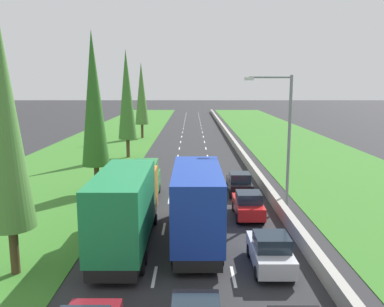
# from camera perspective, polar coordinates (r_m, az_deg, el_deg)

# --- Properties ---
(ground_plane) EXTENTS (300.00, 300.00, 0.00)m
(ground_plane) POSITION_cam_1_polar(r_m,az_deg,el_deg) (62.27, -0.11, 2.02)
(ground_plane) COLOR #28282B
(ground_plane) RESTS_ON ground
(grass_verge_left) EXTENTS (14.00, 140.00, 0.04)m
(grass_verge_left) POSITION_cam_1_polar(r_m,az_deg,el_deg) (63.53, -11.60, 2.00)
(grass_verge_left) COLOR #387528
(grass_verge_left) RESTS_ON ground
(grass_verge_right) EXTENTS (14.00, 140.00, 0.04)m
(grass_verge_right) POSITION_cam_1_polar(r_m,az_deg,el_deg) (63.92, 12.87, 2.00)
(grass_verge_right) COLOR #387528
(grass_verge_right) RESTS_ON ground
(median_barrier) EXTENTS (0.44, 120.00, 0.85)m
(median_barrier) POSITION_cam_1_polar(r_m,az_deg,el_deg) (62.49, 5.13, 2.40)
(median_barrier) COLOR #9E9B93
(median_barrier) RESTS_ON ground
(lane_markings) EXTENTS (3.64, 116.00, 0.01)m
(lane_markings) POSITION_cam_1_polar(r_m,az_deg,el_deg) (62.27, -0.11, 2.03)
(lane_markings) COLOR white
(lane_markings) RESTS_ON ground
(silver_hatchback_right_lane) EXTENTS (1.74, 3.90, 1.72)m
(silver_hatchback_right_lane) POSITION_cam_1_polar(r_m,az_deg,el_deg) (19.43, 10.79, -13.37)
(silver_hatchback_right_lane) COLOR silver
(silver_hatchback_right_lane) RESTS_ON ground
(red_hatchback_right_lane) EXTENTS (1.74, 3.90, 1.72)m
(red_hatchback_right_lane) POSITION_cam_1_polar(r_m,az_deg,el_deg) (26.15, 7.73, -7.17)
(red_hatchback_right_lane) COLOR red
(red_hatchback_right_lane) RESTS_ON ground
(black_hatchback_right_lane) EXTENTS (1.74, 3.90, 1.72)m
(black_hatchback_right_lane) POSITION_cam_1_polar(r_m,az_deg,el_deg) (31.47, 6.50, -4.22)
(black_hatchback_right_lane) COLOR black
(black_hatchback_right_lane) RESTS_ON ground
(green_box_truck_left_lane) EXTENTS (2.46, 9.40, 4.18)m
(green_box_truck_left_lane) POSITION_cam_1_polar(r_m,az_deg,el_deg) (21.19, -9.40, -7.47)
(green_box_truck_left_lane) COLOR black
(green_box_truck_left_lane) RESTS_ON ground
(green_van_left_lane) EXTENTS (1.96, 4.90, 2.82)m
(green_van_left_lane) POSITION_cam_1_polar(r_m,az_deg,el_deg) (30.17, -6.81, -3.74)
(green_van_left_lane) COLOR #237A33
(green_van_left_lane) RESTS_ON ground
(blue_box_truck_centre_lane) EXTENTS (2.46, 9.40, 4.18)m
(blue_box_truck_centre_lane) POSITION_cam_1_polar(r_m,az_deg,el_deg) (21.81, 0.50, -6.83)
(blue_box_truck_centre_lane) COLOR black
(blue_box_truck_centre_lane) RESTS_ON ground
(poplar_tree_nearest) EXTENTS (2.10, 2.10, 11.88)m
(poplar_tree_nearest) POSITION_cam_1_polar(r_m,az_deg,el_deg) (18.79, -25.18, 4.49)
(poplar_tree_nearest) COLOR #4C3823
(poplar_tree_nearest) RESTS_ON ground
(poplar_tree_second) EXTENTS (2.11, 2.11, 12.43)m
(poplar_tree_second) POSITION_cam_1_polar(r_m,az_deg,el_deg) (31.64, -13.89, 7.41)
(poplar_tree_second) COLOR #4C3823
(poplar_tree_second) RESTS_ON ground
(poplar_tree_third) EXTENTS (2.11, 2.11, 12.29)m
(poplar_tree_third) POSITION_cam_1_polar(r_m,az_deg,el_deg) (46.69, -9.39, 8.16)
(poplar_tree_third) COLOR #4C3823
(poplar_tree_third) RESTS_ON ground
(poplar_tree_fourth) EXTENTS (2.09, 2.09, 11.72)m
(poplar_tree_fourth) POSITION_cam_1_polar(r_m,az_deg,el_deg) (63.51, -7.33, 8.36)
(poplar_tree_fourth) COLOR #4C3823
(poplar_tree_fourth) RESTS_ON ground
(street_light_mast) EXTENTS (3.20, 0.28, 9.00)m
(street_light_mast) POSITION_cam_1_polar(r_m,az_deg,el_deg) (27.80, 12.69, 2.96)
(street_light_mast) COLOR gray
(street_light_mast) RESTS_ON ground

